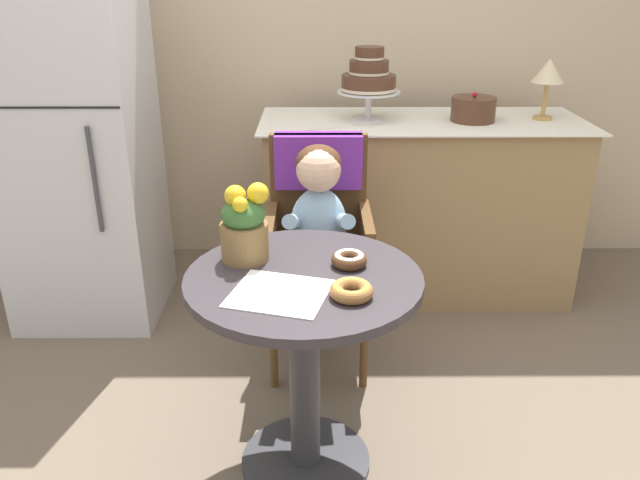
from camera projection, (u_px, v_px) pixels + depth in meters
name	position (u px, v px, depth m)	size (l,w,h in m)	color
ground_plane	(306.00, 462.00, 2.17)	(8.00, 8.00, 0.00)	#6B5B4C
back_wall	(309.00, 13.00, 3.33)	(4.80, 0.10, 2.70)	#C1AD8E
cafe_table	(304.00, 336.00, 1.97)	(0.72, 0.72, 0.72)	#332D33
wicker_chair	(318.00, 215.00, 2.57)	(0.42, 0.45, 0.95)	brown
seated_child	(319.00, 220.00, 2.41)	(0.27, 0.32, 0.73)	#8CADCC
paper_napkin	(280.00, 293.00, 1.77)	(0.27, 0.24, 0.00)	white
donut_front	(349.00, 259.00, 1.93)	(0.11, 0.11, 0.04)	#4C2D19
donut_mid	(351.00, 290.00, 1.75)	(0.12, 0.12, 0.04)	#936033
flower_vase	(244.00, 226.00, 1.95)	(0.16, 0.15, 0.25)	brown
display_counter	(417.00, 207.00, 3.18)	(1.56, 0.62, 0.90)	#93754C
tiered_cake_stand	(369.00, 78.00, 2.93)	(0.30, 0.30, 0.34)	silver
round_layer_cake	(473.00, 109.00, 2.97)	(0.21, 0.21, 0.14)	#4C2D1E
table_lamp	(549.00, 73.00, 2.94)	(0.15, 0.15, 0.28)	#B28C47
refrigerator	(76.00, 141.00, 2.84)	(0.64, 0.63, 1.70)	silver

